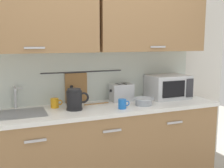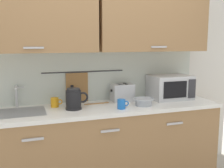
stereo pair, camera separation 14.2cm
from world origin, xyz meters
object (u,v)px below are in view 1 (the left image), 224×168
Objects in this scene: mug_near_sink at (55,103)px; mug_by_kettle at (122,104)px; dish_soap_bottle at (72,96)px; mixing_bowl at (144,101)px; wooden_spoon at (100,103)px; toaster at (121,92)px; electric_kettle at (75,99)px; microwave at (168,87)px.

mug_by_kettle is at bearing -25.44° from mug_near_sink.
mug_by_kettle is at bearing -43.62° from dish_soap_bottle.
mug_by_kettle is (-0.27, -0.06, 0.00)m from mixing_bowl.
wooden_spoon is (-0.41, 0.22, -0.04)m from mixing_bowl.
wooden_spoon is (-0.28, -0.06, -0.09)m from toaster.
wooden_spoon is at bearing 116.46° from mug_by_kettle.
mixing_bowl is 0.84× the size of toaster.
dish_soap_bottle is 1.63× the size of mug_near_sink.
wooden_spoon is at bearing 25.20° from electric_kettle.
dish_soap_bottle is at bearing 174.08° from toaster.
toaster is (0.55, -0.06, 0.01)m from dish_soap_bottle.
mixing_bowl is at bearing -6.48° from electric_kettle.
wooden_spoon is (-0.84, 0.01, -0.13)m from microwave.
mug_near_sink is at bearing 178.77° from wooden_spoon.
dish_soap_bottle is 0.71× the size of wooden_spoon.
mug_by_kettle is 0.32m from wooden_spoon.
electric_kettle reaches higher than dish_soap_bottle.
mixing_bowl is at bearing -28.98° from wooden_spoon.
mug_near_sink is at bearing 179.22° from microwave.
mug_by_kettle is at bearing -16.99° from electric_kettle.
microwave reaches higher than mug_by_kettle.
dish_soap_bottle is 0.92× the size of mixing_bowl.
mug_by_kettle is at bearing -63.54° from wooden_spoon.
microwave is 1.12m from dish_soap_bottle.
mug_near_sink is 0.68m from mug_by_kettle.
wooden_spoon is (0.31, 0.14, -0.10)m from electric_kettle.
mug_near_sink is 0.47× the size of toaster.
electric_kettle reaches higher than wooden_spoon.
electric_kettle is 0.47m from mug_by_kettle.
dish_soap_bottle is 0.31m from wooden_spoon.
electric_kettle is 0.89× the size of toaster.
dish_soap_bottle is 0.55m from toaster.
electric_kettle is at bearing -43.08° from mug_near_sink.
electric_kettle is at bearing 173.52° from mixing_bowl.
mug_by_kettle is (0.41, -0.39, -0.04)m from dish_soap_bottle.
mug_near_sink is at bearing 165.00° from mixing_bowl.
mug_near_sink is 0.47m from wooden_spoon.
toaster is (-0.57, 0.07, -0.04)m from microwave.
dish_soap_bottle reaches higher than mug_near_sink.
toaster reaches higher than mug_by_kettle.
electric_kettle reaches higher than mixing_bowl.
electric_kettle is 0.26m from dish_soap_bottle.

